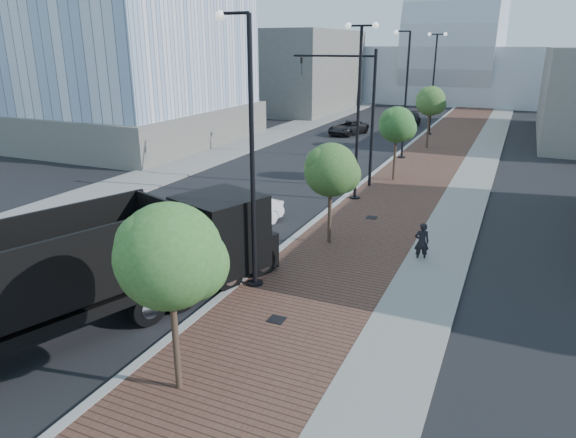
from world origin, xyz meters
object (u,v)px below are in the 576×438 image
at_px(dump_truck, 140,265).
at_px(pedestrian, 422,242).
at_px(dark_car_mid, 348,128).
at_px(white_sedan, 245,214).

distance_m(dump_truck, pedestrian, 10.79).
height_order(dark_car_mid, pedestrian, pedestrian).
height_order(dump_truck, dark_car_mid, dump_truck).
distance_m(dark_car_mid, pedestrian, 30.98).
distance_m(white_sedan, dark_car_mid, 28.21).
bearing_deg(dump_truck, dark_car_mid, 116.84).
distance_m(dump_truck, white_sedan, 8.26).
bearing_deg(dark_car_mid, dump_truck, -68.08).
bearing_deg(white_sedan, dark_car_mid, 110.23).
bearing_deg(white_sedan, dump_truck, -73.19).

